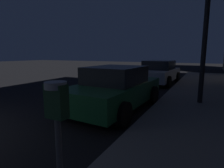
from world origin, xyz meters
TOP-DOWN VIEW (x-y plane):
  - parking_meter at (4.34, 0.73)m, footprint 0.19×0.19m
  - car_green at (2.85, 4.91)m, footprint 2.17×4.10m
  - car_white at (2.85, 10.99)m, footprint 2.23×4.10m

SIDE VIEW (x-z plane):
  - car_green at x=2.85m, z-range -0.01..1.42m
  - car_white at x=2.85m, z-range -0.01..1.42m
  - parking_meter at x=4.34m, z-range 0.52..1.97m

